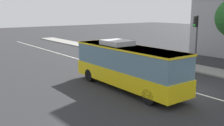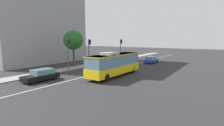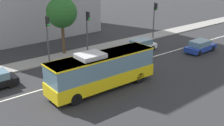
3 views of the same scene
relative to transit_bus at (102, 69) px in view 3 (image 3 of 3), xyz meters
The scene contains 10 objects.
ground_plane 4.77m from the transit_bus, 45.47° to the left, with size 160.00×160.00×0.00m, color #28282B.
sidewalk_kerb 10.39m from the transit_bus, 72.42° to the left, with size 80.00×2.69×0.14m, color gray.
lane_centre_line 4.77m from the transit_bus, 45.47° to the left, with size 76.00×0.16×0.01m, color silver.
transit_bus is the anchor object (origin of this frame).
sedan_white 11.67m from the transit_bus, 29.18° to the left, with size 4.53×1.89×1.46m.
sedan_blue 15.81m from the transit_bus, ahead, with size 4.55×1.92×1.46m.
traffic_light_near_corner 9.01m from the transit_bus, 93.69° to the left, with size 0.32×0.62×5.20m.
traffic_light_mid_block 9.90m from the transit_bus, 62.90° to the left, with size 0.34×0.62×5.20m.
traffic_light_far_corner 18.21m from the transit_bus, 28.74° to the left, with size 0.33×0.62×5.20m.
street_tree_kerbside_left 11.26m from the transit_bus, 78.27° to the left, with size 3.55×3.55×6.81m.
Camera 3 is at (-16.16, -20.64, 10.37)m, focal length 43.93 mm.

